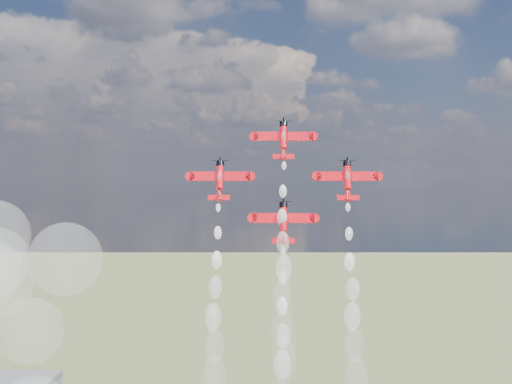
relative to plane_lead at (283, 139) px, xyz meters
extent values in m
cube|color=#595B60|center=(-133.30, 169.73, -105.43)|extent=(50.00, 28.00, 3.00)
cylinder|color=red|center=(0.00, 0.24, 0.53)|extent=(1.53, 3.66, 5.83)
cylinder|color=black|center=(0.00, 1.45, 3.35)|extent=(1.75, 2.04, 1.70)
cube|color=red|center=(0.00, 0.72, 0.68)|extent=(13.36, 1.09, 2.11)
cube|color=white|center=(-3.61, 0.84, 0.63)|extent=(5.25, 0.27, 0.57)
cube|color=white|center=(3.61, 0.84, 0.63)|extent=(5.25, 0.27, 0.57)
cube|color=red|center=(0.00, -1.87, -3.92)|extent=(4.82, 0.60, 1.16)
cube|color=red|center=(0.00, -2.71, -3.80)|extent=(0.15, 2.27, 2.04)
ellipsoid|color=silver|center=(0.00, -0.36, 0.67)|extent=(1.20, 2.06, 2.92)
cone|color=red|center=(0.00, -1.42, -3.16)|extent=(1.53, 2.54, 3.22)
cylinder|color=red|center=(-13.96, -3.64, -8.43)|extent=(1.53, 3.66, 5.83)
cylinder|color=black|center=(-13.96, -2.42, -5.62)|extent=(1.75, 2.04, 1.70)
cube|color=red|center=(-13.96, -3.15, -8.29)|extent=(13.36, 1.09, 2.11)
cube|color=white|center=(-17.57, -3.03, -8.34)|extent=(5.25, 0.27, 0.57)
cube|color=white|center=(-10.34, -3.03, -8.34)|extent=(5.25, 0.27, 0.57)
cube|color=red|center=(-13.96, -5.74, -12.89)|extent=(4.82, 0.60, 1.16)
cube|color=red|center=(-13.96, -6.58, -12.77)|extent=(0.15, 2.27, 2.04)
ellipsoid|color=silver|center=(-13.96, -4.23, -8.30)|extent=(1.20, 2.06, 2.92)
cone|color=red|center=(-13.96, -5.29, -12.13)|extent=(1.53, 2.54, 3.22)
cylinder|color=red|center=(13.96, -3.64, -8.43)|extent=(1.53, 3.66, 5.83)
cylinder|color=black|center=(13.96, -2.42, -5.62)|extent=(1.75, 2.04, 1.70)
cube|color=red|center=(13.96, -3.15, -8.29)|extent=(13.36, 1.09, 2.11)
cube|color=white|center=(10.34, -3.03, -8.34)|extent=(5.25, 0.27, 0.57)
cube|color=white|center=(17.57, -3.03, -8.34)|extent=(5.25, 0.27, 0.57)
cube|color=red|center=(13.96, -5.74, -12.89)|extent=(4.82, 0.60, 1.16)
cube|color=red|center=(13.96, -6.58, -12.77)|extent=(0.15, 2.27, 2.04)
ellipsoid|color=silver|center=(13.96, -4.23, -8.30)|extent=(1.20, 2.06, 2.92)
cone|color=red|center=(13.96, -5.29, -12.13)|extent=(1.53, 2.54, 3.22)
cylinder|color=red|center=(0.00, -7.51, -17.40)|extent=(1.53, 3.66, 5.83)
cylinder|color=black|center=(0.00, -6.29, -14.59)|extent=(1.75, 2.04, 1.70)
cube|color=red|center=(0.00, -7.03, -17.25)|extent=(13.36, 1.09, 2.11)
cube|color=white|center=(-3.61, -6.91, -17.31)|extent=(5.25, 0.27, 0.57)
cube|color=white|center=(3.61, -6.91, -17.31)|extent=(5.25, 0.27, 0.57)
cube|color=red|center=(0.00, -9.61, -21.86)|extent=(4.82, 0.60, 1.16)
cube|color=red|center=(0.00, -10.45, -21.74)|extent=(0.15, 2.27, 2.04)
ellipsoid|color=silver|center=(0.00, -8.11, -17.27)|extent=(1.20, 2.06, 2.92)
cone|color=red|center=(0.00, -9.17, -21.10)|extent=(1.53, 2.54, 3.22)
sphere|color=white|center=(0.13, -2.54, -5.95)|extent=(1.07, 1.07, 1.07)
sphere|color=white|center=(-0.10, -5.09, -11.55)|extent=(1.65, 1.65, 1.65)
sphere|color=white|center=(-0.24, -7.33, -17.15)|extent=(2.22, 2.22, 2.22)
sphere|color=white|center=(-0.13, -9.51, -22.25)|extent=(2.80, 2.80, 2.80)
sphere|color=white|center=(0.08, -11.92, -27.52)|extent=(3.37, 3.37, 3.37)
sphere|color=white|center=(-0.23, -14.77, -32.74)|extent=(3.95, 3.95, 3.95)
sphere|color=white|center=(-0.24, -16.80, -38.77)|extent=(4.52, 4.52, 4.52)
sphere|color=white|center=(0.07, -19.05, -44.63)|extent=(5.10, 5.10, 5.10)
sphere|color=white|center=(-14.08, -6.35, -15.09)|extent=(1.07, 1.07, 1.07)
sphere|color=white|center=(-13.94, -8.70, -20.30)|extent=(1.65, 1.65, 1.65)
sphere|color=white|center=(-13.93, -11.40, -25.82)|extent=(2.22, 2.22, 2.22)
sphere|color=white|center=(-14.00, -13.38, -31.16)|extent=(2.80, 2.80, 2.80)
sphere|color=white|center=(-14.32, -15.47, -36.99)|extent=(3.37, 3.37, 3.37)
sphere|color=white|center=(-13.68, -18.66, -42.10)|extent=(3.95, 3.95, 3.95)
sphere|color=white|center=(-13.54, -20.77, -47.30)|extent=(4.52, 4.52, 4.52)
sphere|color=white|center=(13.83, -6.37, -14.92)|extent=(1.07, 1.07, 1.07)
sphere|color=white|center=(13.86, -8.79, -20.42)|extent=(1.65, 1.65, 1.65)
sphere|color=white|center=(13.78, -11.18, -26.11)|extent=(2.22, 2.22, 2.22)
sphere|color=white|center=(14.24, -13.48, -31.44)|extent=(2.80, 2.80, 2.80)
sphere|color=white|center=(13.89, -16.20, -36.44)|extent=(3.37, 3.37, 3.37)
sphere|color=white|center=(14.08, -18.33, -41.73)|extent=(3.95, 3.95, 3.95)
sphere|color=white|center=(14.32, -20.37, -47.43)|extent=(4.52, 4.52, 4.52)
sphere|color=white|center=(-0.04, -10.38, -24.00)|extent=(1.07, 1.07, 1.07)
sphere|color=white|center=(-0.09, -12.78, -29.22)|extent=(1.65, 1.65, 1.65)
sphere|color=white|center=(-0.24, -14.81, -34.73)|extent=(2.22, 2.22, 2.22)
sphere|color=white|center=(-0.02, -17.48, -40.29)|extent=(2.80, 2.80, 2.80)
sphere|color=white|center=(-0.17, -19.64, -45.43)|extent=(3.37, 3.37, 3.37)
sphere|color=white|center=(-59.66, 5.62, -44.81)|extent=(15.74, 15.74, 15.74)
sphere|color=white|center=(-56.91, 24.03, -30.02)|extent=(19.31, 19.31, 19.31)
camera|label=1|loc=(0.03, -159.43, -8.00)|focal=50.00mm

